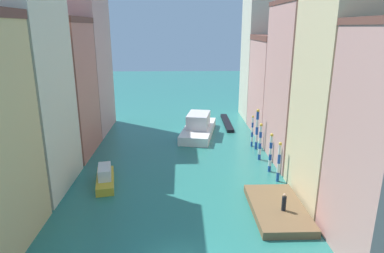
# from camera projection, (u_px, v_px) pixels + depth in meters

# --- Properties ---
(ground_plane) EXTENTS (154.00, 154.00, 0.00)m
(ground_plane) POSITION_uv_depth(u_px,v_px,m) (180.00, 143.00, 45.41)
(ground_plane) COLOR #28756B
(building_left_1) EXTENTS (7.25, 9.14, 19.96)m
(building_left_1) POSITION_uv_depth(u_px,v_px,m) (19.00, 85.00, 29.97)
(building_left_1) COLOR beige
(building_left_1) RESTS_ON ground
(building_left_2) EXTENTS (7.25, 8.94, 16.09)m
(building_left_2) POSITION_uv_depth(u_px,v_px,m) (58.00, 88.00, 39.56)
(building_left_2) COLOR #C6705B
(building_left_2) RESTS_ON ground
(building_left_3) EXTENTS (7.25, 10.23, 20.35)m
(building_left_3) POSITION_uv_depth(u_px,v_px,m) (80.00, 62.00, 48.17)
(building_left_3) COLOR tan
(building_left_3) RESTS_ON ground
(building_right_1) EXTENTS (7.25, 8.38, 21.44)m
(building_right_1) POSITION_uv_depth(u_px,v_px,m) (350.00, 81.00, 27.79)
(building_right_1) COLOR beige
(building_right_1) RESTS_ON ground
(building_right_2) EXTENTS (7.25, 9.81, 17.77)m
(building_right_2) POSITION_uv_depth(u_px,v_px,m) (307.00, 84.00, 37.34)
(building_right_2) COLOR tan
(building_right_2) RESTS_ON ground
(building_right_3) EXTENTS (7.25, 10.17, 13.92)m
(building_right_3) POSITION_uv_depth(u_px,v_px,m) (280.00, 86.00, 47.47)
(building_right_3) COLOR tan
(building_right_3) RESTS_ON ground
(building_right_4) EXTENTS (7.25, 7.95, 21.74)m
(building_right_4) POSITION_uv_depth(u_px,v_px,m) (266.00, 53.00, 55.08)
(building_right_4) COLOR beige
(building_right_4) RESTS_ON ground
(waterfront_dock) EXTENTS (4.29, 7.76, 0.65)m
(waterfront_dock) POSITION_uv_depth(u_px,v_px,m) (277.00, 209.00, 28.24)
(waterfront_dock) COLOR brown
(waterfront_dock) RESTS_ON ground
(person_on_dock) EXTENTS (0.36, 0.36, 1.50)m
(person_on_dock) POSITION_uv_depth(u_px,v_px,m) (284.00, 203.00, 27.19)
(person_on_dock) COLOR black
(person_on_dock) RESTS_ON waterfront_dock
(mooring_pole_0) EXTENTS (0.33, 0.33, 4.18)m
(mooring_pole_0) POSITION_uv_depth(u_px,v_px,m) (279.00, 162.00, 33.41)
(mooring_pole_0) COLOR #1E479E
(mooring_pole_0) RESTS_ON ground
(mooring_pole_1) EXTENTS (0.35, 0.35, 4.32)m
(mooring_pole_1) POSITION_uv_depth(u_px,v_px,m) (271.00, 152.00, 35.70)
(mooring_pole_1) COLOR #1E479E
(mooring_pole_1) RESTS_ON ground
(mooring_pole_2) EXTENTS (0.37, 0.37, 4.44)m
(mooring_pole_2) POSITION_uv_depth(u_px,v_px,m) (260.00, 141.00, 38.93)
(mooring_pole_2) COLOR #1E479E
(mooring_pole_2) RESTS_ON ground
(mooring_pole_3) EXTENTS (0.38, 0.38, 5.25)m
(mooring_pole_3) POSITION_uv_depth(u_px,v_px,m) (257.00, 129.00, 42.24)
(mooring_pole_3) COLOR #1E479E
(mooring_pole_3) RESTS_ON ground
(mooring_pole_4) EXTENTS (0.28, 0.28, 4.13)m
(mooring_pole_4) POSITION_uv_depth(u_px,v_px,m) (252.00, 131.00, 43.42)
(mooring_pole_4) COLOR #1E479E
(mooring_pole_4) RESTS_ON ground
(vaporetto_white) EXTENTS (5.94, 11.25, 3.17)m
(vaporetto_white) POSITION_uv_depth(u_px,v_px,m) (198.00, 127.00, 48.44)
(vaporetto_white) COLOR white
(vaporetto_white) RESTS_ON ground
(gondola_black) EXTENTS (1.12, 9.51, 0.45)m
(gondola_black) POSITION_uv_depth(u_px,v_px,m) (227.00, 123.00, 54.04)
(gondola_black) COLOR black
(gondola_black) RESTS_ON ground
(motorboat_0) EXTENTS (2.63, 5.59, 1.88)m
(motorboat_0) POSITION_uv_depth(u_px,v_px,m) (105.00, 178.00, 33.19)
(motorboat_0) COLOR gold
(motorboat_0) RESTS_ON ground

